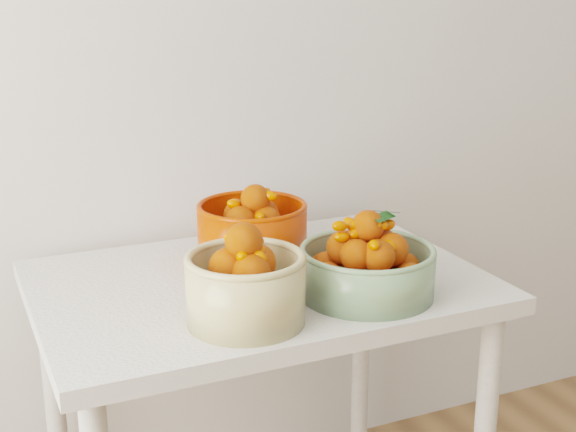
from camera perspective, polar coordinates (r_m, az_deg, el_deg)
name	(u,v)px	position (r m, az deg, el deg)	size (l,w,h in m)	color
table	(259,317)	(1.87, -2.05, -7.19)	(1.00, 0.70, 0.75)	silver
bowl_cream	(246,285)	(1.58, -3.04, -4.93)	(0.27, 0.27, 0.20)	tan
bowl_green	(367,266)	(1.73, 5.62, -3.59)	(0.30, 0.30, 0.19)	gray
bowl_orange	(252,230)	(1.92, -2.55, -1.03)	(0.34, 0.34, 0.19)	#C32702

